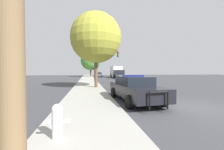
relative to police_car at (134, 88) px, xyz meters
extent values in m
plane|color=#3D3D42|center=(2.36, -1.81, -0.78)|extent=(110.00, 110.00, 0.00)
cube|color=#A3A099|center=(-2.74, -1.81, -0.72)|extent=(3.00, 110.00, 0.13)
cube|color=black|center=(0.00, -0.06, -0.12)|extent=(2.21, 5.24, 0.66)
cube|color=black|center=(-0.01, 0.20, 0.45)|extent=(1.78, 2.77, 0.49)
cylinder|color=black|center=(1.02, -1.58, -0.45)|extent=(0.28, 0.68, 0.67)
cylinder|color=black|center=(-0.81, -1.70, -0.45)|extent=(0.28, 0.68, 0.67)
cylinder|color=black|center=(0.81, 1.59, -0.45)|extent=(0.28, 0.68, 0.67)
cylinder|color=black|center=(-1.02, 1.47, -0.45)|extent=(0.28, 0.68, 0.67)
cylinder|color=black|center=(0.60, -2.71, -0.21)|extent=(0.07, 0.07, 0.77)
cylinder|color=black|center=(-0.24, -2.76, -0.21)|extent=(0.07, 0.07, 0.77)
cylinder|color=black|center=(0.18, -2.73, 0.14)|extent=(0.89, 0.13, 0.07)
cube|color=navy|center=(-0.01, 0.20, 0.74)|extent=(1.36, 0.29, 0.09)
cube|color=navy|center=(0.94, 0.00, -0.09)|extent=(0.25, 3.68, 0.18)
cylinder|color=white|center=(-3.52, -4.70, -0.31)|extent=(0.26, 0.26, 0.70)
sphere|color=white|center=(-3.52, -4.70, 0.08)|extent=(0.27, 0.27, 0.27)
cylinder|color=white|center=(-3.74, -4.70, -0.24)|extent=(0.18, 0.10, 0.10)
cylinder|color=white|center=(-3.31, -4.70, -0.24)|extent=(0.18, 0.10, 0.10)
cylinder|color=#424247|center=(-1.59, 17.15, 1.91)|extent=(0.16, 0.16, 5.13)
cylinder|color=#424247|center=(0.45, 17.15, 4.33)|extent=(4.08, 0.11, 0.11)
cube|color=black|center=(2.49, 17.15, 3.88)|extent=(0.30, 0.24, 0.90)
sphere|color=red|center=(2.49, 17.02, 4.18)|extent=(0.20, 0.20, 0.20)
sphere|color=orange|center=(2.49, 17.02, 3.88)|extent=(0.20, 0.20, 0.20)
sphere|color=green|center=(2.49, 17.02, 3.58)|extent=(0.20, 0.20, 0.20)
cube|color=#474C51|center=(4.43, 23.73, -0.14)|extent=(1.74, 3.99, 0.62)
cube|color=black|center=(4.43, 23.92, 0.37)|extent=(1.48, 2.08, 0.39)
cylinder|color=black|center=(5.27, 22.51, -0.45)|extent=(0.25, 0.67, 0.67)
cylinder|color=black|center=(3.62, 22.48, -0.45)|extent=(0.25, 0.67, 0.67)
cylinder|color=black|center=(5.23, 24.97, -0.45)|extent=(0.25, 0.67, 0.67)
cylinder|color=black|center=(3.59, 24.94, -0.45)|extent=(0.25, 0.67, 0.67)
cube|color=#474C51|center=(0.30, 34.50, -0.15)|extent=(1.96, 4.33, 0.56)
cube|color=black|center=(0.31, 34.29, 0.35)|extent=(1.61, 2.29, 0.44)
cylinder|color=black|center=(-0.62, 35.77, -0.43)|extent=(0.28, 0.73, 0.72)
cylinder|color=black|center=(1.08, 35.86, -0.43)|extent=(0.28, 0.73, 0.72)
cylinder|color=black|center=(-0.48, 33.14, -0.43)|extent=(0.28, 0.73, 0.72)
cylinder|color=black|center=(1.22, 33.23, -0.43)|extent=(0.28, 0.73, 0.72)
cube|color=black|center=(4.79, 27.14, 0.45)|extent=(2.36, 2.10, 1.51)
cube|color=white|center=(4.77, 30.87, 0.92)|extent=(2.37, 5.39, 2.44)
cylinder|color=black|center=(5.94, 27.35, -0.30)|extent=(0.28, 0.97, 0.97)
cylinder|color=black|center=(3.64, 27.34, -0.30)|extent=(0.28, 0.97, 0.97)
cylinder|color=black|center=(5.91, 31.88, -0.30)|extent=(0.28, 0.97, 0.97)
cylinder|color=black|center=(3.61, 31.87, -0.30)|extent=(0.28, 0.97, 0.97)
cylinder|color=#4C3823|center=(-1.87, 35.13, 0.89)|extent=(0.41, 0.41, 3.09)
sphere|color=#4C8E38|center=(-1.87, 35.13, 3.99)|extent=(5.66, 5.66, 5.66)
cylinder|color=brown|center=(-1.91, 6.77, 1.16)|extent=(0.33, 0.33, 3.62)
sphere|color=#999933|center=(-1.91, 6.77, 4.38)|extent=(5.15, 5.15, 5.15)
camera|label=1|loc=(-2.77, -8.58, 1.04)|focal=24.00mm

